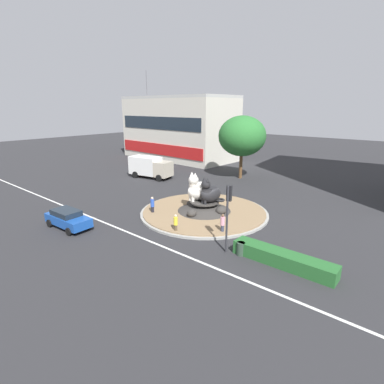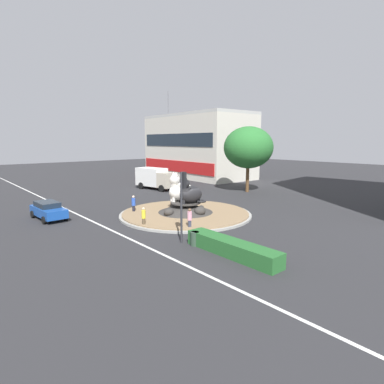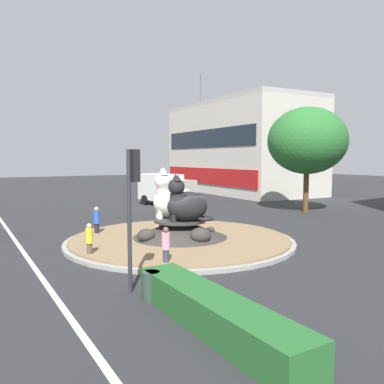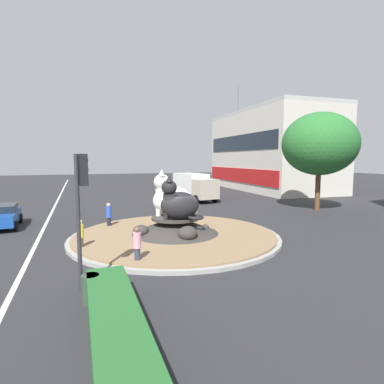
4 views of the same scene
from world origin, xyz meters
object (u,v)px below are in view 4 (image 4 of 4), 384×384
(shophouse_block, at_px, (270,151))
(litter_bin, at_px, (90,289))
(cat_statue_black, at_px, (178,203))
(pedestrian_pink_shirt, at_px, (137,245))
(sedan_on_far_lane, at_px, (3,216))
(pedestrian_blue_shirt, at_px, (109,216))
(cat_statue_white, at_px, (171,199))
(broadleaf_tree_behind_island, at_px, (320,144))
(pedestrian_yellow_shirt, at_px, (81,235))
(delivery_box_truck, at_px, (194,186))
(traffic_light_mast, at_px, (81,196))

(shophouse_block, height_order, litter_bin, shophouse_block)
(cat_statue_black, bearing_deg, pedestrian_pink_shirt, 64.71)
(shophouse_block, xyz_separation_m, sedan_on_far_lane, (16.37, -31.46, -4.92))
(cat_statue_black, relative_size, pedestrian_blue_shirt, 1.44)
(pedestrian_pink_shirt, height_order, sedan_on_far_lane, pedestrian_pink_shirt)
(cat_statue_white, bearing_deg, litter_bin, 71.34)
(cat_statue_white, distance_m, litter_bin, 9.14)
(broadleaf_tree_behind_island, bearing_deg, pedestrian_pink_shirt, -62.89)
(pedestrian_yellow_shirt, bearing_deg, cat_statue_white, -134.70)
(shophouse_block, bearing_deg, cat_statue_black, -40.18)
(shophouse_block, xyz_separation_m, pedestrian_yellow_shirt, (23.98, -26.68, -4.86))
(litter_bin, bearing_deg, cat_statue_black, 142.25)
(delivery_box_truck, xyz_separation_m, litter_bin, (21.53, -11.50, -1.13))
(broadleaf_tree_behind_island, distance_m, pedestrian_pink_shirt, 20.10)
(sedan_on_far_lane, distance_m, litter_bin, 14.24)
(pedestrian_blue_shirt, distance_m, pedestrian_yellow_shirt, 4.82)
(pedestrian_blue_shirt, bearing_deg, cat_statue_black, -142.15)
(traffic_light_mast, xyz_separation_m, shophouse_block, (-28.69, 26.61, 2.44))
(sedan_on_far_lane, bearing_deg, pedestrian_yellow_shirt, 29.20)
(broadleaf_tree_behind_island, height_order, litter_bin, broadleaf_tree_behind_island)
(cat_statue_black, bearing_deg, broadleaf_tree_behind_island, -144.48)
(shophouse_block, height_order, pedestrian_yellow_shirt, shophouse_block)
(pedestrian_yellow_shirt, relative_size, delivery_box_truck, 0.25)
(cat_statue_black, xyz_separation_m, traffic_light_mast, (5.21, -4.98, 1.19))
(traffic_light_mast, height_order, shophouse_block, shophouse_block)
(pedestrian_pink_shirt, bearing_deg, broadleaf_tree_behind_island, 87.20)
(shophouse_block, distance_m, litter_bin, 40.11)
(cat_statue_black, bearing_deg, sedan_on_far_lane, -21.10)
(cat_statue_black, xyz_separation_m, delivery_box_truck, (-15.31, 6.69, -0.50))
(traffic_light_mast, xyz_separation_m, pedestrian_blue_shirt, (-9.21, 1.65, -2.36))
(cat_statue_white, height_order, litter_bin, cat_statue_white)
(litter_bin, bearing_deg, pedestrian_blue_shirt, 171.75)
(broadleaf_tree_behind_island, relative_size, pedestrian_blue_shirt, 4.91)
(cat_statue_black, xyz_separation_m, broadleaf_tree_behind_island, (-5.51, 14.52, 3.70))
(litter_bin, bearing_deg, cat_statue_white, 147.59)
(cat_statue_white, relative_size, shophouse_block, 0.12)
(pedestrian_yellow_shirt, distance_m, sedan_on_far_lane, 8.98)
(cat_statue_black, height_order, litter_bin, cat_statue_black)
(broadleaf_tree_behind_island, relative_size, sedan_on_far_lane, 1.94)
(sedan_on_far_lane, xyz_separation_m, litter_bin, (13.33, 5.01, -0.35))
(shophouse_block, bearing_deg, delivery_box_truck, -58.86)
(broadleaf_tree_behind_island, xyz_separation_m, pedestrian_pink_shirt, (8.89, -17.36, -4.88))
(traffic_light_mast, xyz_separation_m, pedestrian_pink_shirt, (-1.83, 2.14, -2.38))
(cat_statue_white, xyz_separation_m, litter_bin, (7.58, -4.81, -1.74))
(cat_statue_white, distance_m, shophouse_block, 31.14)
(shophouse_block, distance_m, pedestrian_pink_shirt, 36.65)
(broadleaf_tree_behind_island, xyz_separation_m, pedestrian_yellow_shirt, (6.01, -19.58, -4.93))
(cat_statue_black, bearing_deg, shophouse_block, -117.91)
(delivery_box_truck, bearing_deg, cat_statue_white, -35.12)
(pedestrian_blue_shirt, xyz_separation_m, pedestrian_yellow_shirt, (4.50, -1.72, -0.06))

